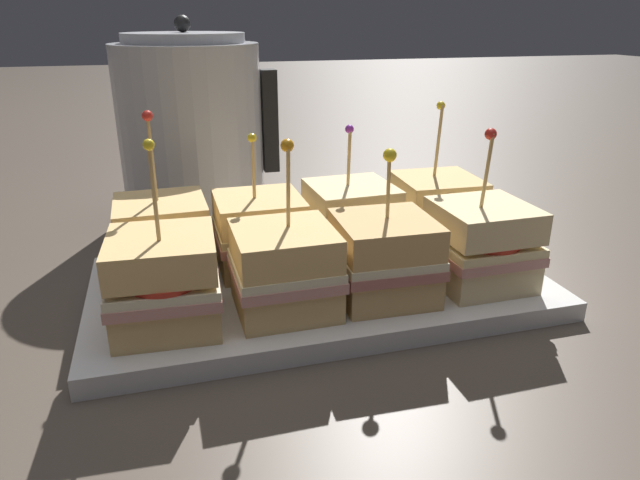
{
  "coord_description": "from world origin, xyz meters",
  "views": [
    {
      "loc": [
        -0.13,
        -0.47,
        0.25
      ],
      "look_at": [
        0.0,
        0.0,
        0.06
      ],
      "focal_mm": 32.0,
      "sensor_mm": 36.0,
      "label": 1
    }
  ],
  "objects_px": {
    "sandwich_front_far_right": "(481,245)",
    "sandwich_back_far_left": "(163,240)",
    "sandwich_front_far_left": "(164,282)",
    "sandwich_back_center_right": "(351,221)",
    "serving_platter": "(320,287)",
    "sandwich_back_center_left": "(260,232)",
    "sandwich_front_center_right": "(384,258)",
    "kettle_steel": "(192,130)",
    "sandwich_back_far_right": "(436,212)",
    "sandwich_front_center_left": "(285,269)"
  },
  "relations": [
    {
      "from": "sandwich_front_far_right",
      "to": "sandwich_back_far_left",
      "type": "height_order",
      "value": "sandwich_back_far_left"
    },
    {
      "from": "sandwich_front_far_left",
      "to": "sandwich_back_center_right",
      "type": "bearing_deg",
      "value": 27.2
    },
    {
      "from": "serving_platter",
      "to": "sandwich_back_center_left",
      "type": "distance_m",
      "value": 0.08
    },
    {
      "from": "sandwich_front_center_right",
      "to": "sandwich_back_far_left",
      "type": "height_order",
      "value": "sandwich_back_far_left"
    },
    {
      "from": "serving_platter",
      "to": "kettle_steel",
      "type": "relative_size",
      "value": 1.67
    },
    {
      "from": "sandwich_front_far_right",
      "to": "kettle_steel",
      "type": "distance_m",
      "value": 0.4
    },
    {
      "from": "sandwich_front_center_right",
      "to": "sandwich_back_far_right",
      "type": "xyz_separation_m",
      "value": [
        0.1,
        0.1,
        0.0
      ]
    },
    {
      "from": "sandwich_front_center_right",
      "to": "sandwich_front_far_right",
      "type": "height_order",
      "value": "sandwich_front_far_right"
    },
    {
      "from": "serving_platter",
      "to": "sandwich_back_far_left",
      "type": "height_order",
      "value": "sandwich_back_far_left"
    },
    {
      "from": "sandwich_front_far_right",
      "to": "sandwich_back_center_right",
      "type": "bearing_deg",
      "value": 135.25
    },
    {
      "from": "sandwich_front_far_right",
      "to": "sandwich_back_far_right",
      "type": "height_order",
      "value": "sandwich_back_far_right"
    },
    {
      "from": "sandwich_back_far_right",
      "to": "sandwich_front_center_left",
      "type": "bearing_deg",
      "value": -152.39
    },
    {
      "from": "sandwich_front_far_left",
      "to": "kettle_steel",
      "type": "distance_m",
      "value": 0.33
    },
    {
      "from": "serving_platter",
      "to": "sandwich_front_far_right",
      "type": "distance_m",
      "value": 0.16
    },
    {
      "from": "kettle_steel",
      "to": "sandwich_front_center_right",
      "type": "bearing_deg",
      "value": -66.79
    },
    {
      "from": "sandwich_front_center_right",
      "to": "kettle_steel",
      "type": "relative_size",
      "value": 0.52
    },
    {
      "from": "sandwich_back_center_right",
      "to": "sandwich_back_far_right",
      "type": "height_order",
      "value": "sandwich_back_far_right"
    },
    {
      "from": "sandwich_back_center_right",
      "to": "sandwich_front_far_left",
      "type": "bearing_deg",
      "value": -152.8
    },
    {
      "from": "serving_platter",
      "to": "sandwich_front_center_left",
      "type": "relative_size",
      "value": 2.91
    },
    {
      "from": "sandwich_front_far_right",
      "to": "sandwich_back_far_right",
      "type": "xyz_separation_m",
      "value": [
        0.0,
        0.1,
        -0.0
      ]
    },
    {
      "from": "sandwich_back_far_left",
      "to": "serving_platter",
      "type": "bearing_deg",
      "value": -17.72
    },
    {
      "from": "sandwich_back_far_right",
      "to": "kettle_steel",
      "type": "height_order",
      "value": "kettle_steel"
    },
    {
      "from": "sandwich_front_far_right",
      "to": "sandwich_back_far_left",
      "type": "bearing_deg",
      "value": 161.8
    },
    {
      "from": "serving_platter",
      "to": "kettle_steel",
      "type": "xyz_separation_m",
      "value": [
        -0.09,
        0.28,
        0.11
      ]
    },
    {
      "from": "sandwich_front_far_right",
      "to": "kettle_steel",
      "type": "xyz_separation_m",
      "value": [
        -0.23,
        0.32,
        0.06
      ]
    },
    {
      "from": "sandwich_front_far_right",
      "to": "sandwich_back_far_left",
      "type": "distance_m",
      "value": 0.3
    },
    {
      "from": "sandwich_front_far_right",
      "to": "sandwich_front_far_left",
      "type": "bearing_deg",
      "value": -179.49
    },
    {
      "from": "sandwich_back_center_left",
      "to": "kettle_steel",
      "type": "distance_m",
      "value": 0.24
    },
    {
      "from": "sandwich_front_center_right",
      "to": "sandwich_front_center_left",
      "type": "bearing_deg",
      "value": -179.47
    },
    {
      "from": "sandwich_back_center_left",
      "to": "sandwich_back_far_right",
      "type": "xyz_separation_m",
      "value": [
        0.19,
        0.0,
        0.0
      ]
    },
    {
      "from": "sandwich_front_far_left",
      "to": "sandwich_back_far_right",
      "type": "xyz_separation_m",
      "value": [
        0.29,
        0.1,
        -0.0
      ]
    },
    {
      "from": "serving_platter",
      "to": "sandwich_back_center_right",
      "type": "xyz_separation_m",
      "value": [
        0.05,
        0.05,
        0.05
      ]
    },
    {
      "from": "sandwich_back_center_right",
      "to": "sandwich_front_center_right",
      "type": "bearing_deg",
      "value": -90.56
    },
    {
      "from": "sandwich_front_center_left",
      "to": "sandwich_back_center_left",
      "type": "height_order",
      "value": "sandwich_front_center_left"
    },
    {
      "from": "sandwich_front_far_right",
      "to": "sandwich_back_far_right",
      "type": "distance_m",
      "value": 0.1
    },
    {
      "from": "sandwich_back_center_right",
      "to": "sandwich_back_center_left",
      "type": "bearing_deg",
      "value": -179.03
    },
    {
      "from": "sandwich_back_center_left",
      "to": "sandwich_back_center_right",
      "type": "height_order",
      "value": "sandwich_back_center_right"
    },
    {
      "from": "sandwich_front_far_left",
      "to": "sandwich_back_far_right",
      "type": "bearing_deg",
      "value": 19.25
    },
    {
      "from": "sandwich_front_far_right",
      "to": "sandwich_back_center_left",
      "type": "bearing_deg",
      "value": 154.04
    },
    {
      "from": "sandwich_front_center_left",
      "to": "sandwich_front_far_right",
      "type": "bearing_deg",
      "value": 0.35
    },
    {
      "from": "sandwich_back_far_left",
      "to": "sandwich_back_far_right",
      "type": "bearing_deg",
      "value": 0.91
    },
    {
      "from": "sandwich_front_far_right",
      "to": "sandwich_back_center_right",
      "type": "distance_m",
      "value": 0.13
    },
    {
      "from": "sandwich_front_center_left",
      "to": "sandwich_back_center_left",
      "type": "xyz_separation_m",
      "value": [
        -0.0,
        0.09,
        -0.0
      ]
    },
    {
      "from": "sandwich_front_center_right",
      "to": "serving_platter",
      "type": "bearing_deg",
      "value": 133.19
    },
    {
      "from": "kettle_steel",
      "to": "sandwich_front_far_right",
      "type": "bearing_deg",
      "value": -54.06
    },
    {
      "from": "sandwich_front_center_left",
      "to": "sandwich_front_far_right",
      "type": "height_order",
      "value": "sandwich_front_far_right"
    },
    {
      "from": "serving_platter",
      "to": "sandwich_back_far_right",
      "type": "relative_size",
      "value": 2.75
    },
    {
      "from": "sandwich_front_center_left",
      "to": "sandwich_front_far_right",
      "type": "relative_size",
      "value": 0.99
    },
    {
      "from": "sandwich_front_far_left",
      "to": "sandwich_front_center_right",
      "type": "height_order",
      "value": "sandwich_front_far_left"
    },
    {
      "from": "serving_platter",
      "to": "sandwich_front_center_right",
      "type": "height_order",
      "value": "sandwich_front_center_right"
    }
  ]
}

